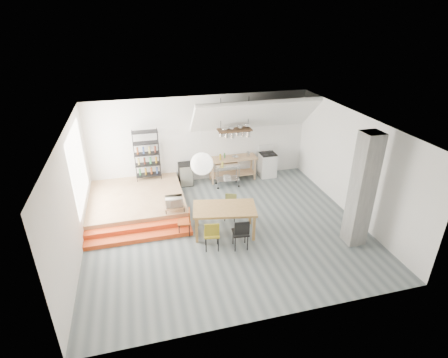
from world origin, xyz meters
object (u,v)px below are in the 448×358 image
object	(u,v)px
stove	(267,164)
dining_table	(224,210)
mini_fridge	(186,174)
rolling_cart	(227,172)

from	to	relation	value
stove	dining_table	world-z (taller)	stove
stove	dining_table	distance (m)	4.25
stove	dining_table	size ratio (longest dim) A/B	0.61
mini_fridge	rolling_cart	bearing A→B (deg)	-18.89
stove	rolling_cart	xyz separation A→B (m)	(-1.72, -0.46, 0.06)
stove	rolling_cart	bearing A→B (deg)	-165.15
stove	mini_fridge	xyz separation A→B (m)	(-3.18, 0.04, -0.07)
stove	mini_fridge	size ratio (longest dim) A/B	1.42
dining_table	mini_fridge	world-z (taller)	dining_table
dining_table	rolling_cart	xyz separation A→B (m)	(0.87, 2.90, -0.21)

